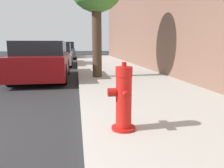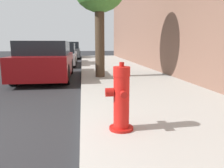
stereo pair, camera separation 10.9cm
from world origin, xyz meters
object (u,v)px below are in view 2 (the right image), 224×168
parked_car_mid (61,55)px  parked_car_near (46,61)px  parked_car_far (70,50)px  fire_hydrant (121,99)px

parked_car_mid → parked_car_near: bearing=-90.5°
parked_car_far → fire_hydrant: bearing=-84.8°
parked_car_near → parked_car_mid: (0.05, 5.53, -0.03)m
parked_car_near → parked_car_mid: parked_car_near is taller
fire_hydrant → parked_car_mid: 11.25m
parked_car_far → parked_car_near: bearing=-91.2°
parked_car_near → parked_car_mid: size_ratio=0.91×
fire_hydrant → parked_car_near: 5.87m
parked_car_mid → fire_hydrant: bearing=-80.7°
fire_hydrant → parked_car_mid: bearing=99.3°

